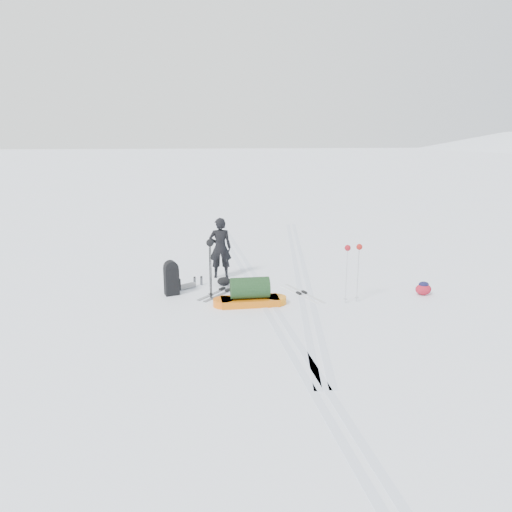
# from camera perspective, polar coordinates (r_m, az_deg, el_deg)

# --- Properties ---
(ground) EXTENTS (200.00, 200.00, 0.00)m
(ground) POSITION_cam_1_polar(r_m,az_deg,el_deg) (12.42, 0.51, -4.15)
(ground) COLOR white
(ground) RESTS_ON ground
(snow_hill_backdrop) EXTENTS (359.50, 192.00, 162.45)m
(snow_hill_backdrop) POSITION_cam_1_polar(r_m,az_deg,el_deg) (136.35, 24.42, -19.55)
(snow_hill_backdrop) COLOR white
(snow_hill_backdrop) RESTS_ON ground
(ski_tracks) EXTENTS (3.38, 17.97, 0.01)m
(ski_tracks) POSITION_cam_1_polar(r_m,az_deg,el_deg) (13.33, 2.68, -2.86)
(ski_tracks) COLOR silver
(ski_tracks) RESTS_ON ground
(skier) EXTENTS (0.63, 0.43, 1.65)m
(skier) POSITION_cam_1_polar(r_m,az_deg,el_deg) (13.48, -4.11, 0.94)
(skier) COLOR black
(skier) RESTS_ON ground
(pulk_sled) EXTENTS (1.72, 0.59, 0.65)m
(pulk_sled) POSITION_cam_1_polar(r_m,az_deg,el_deg) (11.47, -0.70, -4.41)
(pulk_sled) COLOR #D0620C
(pulk_sled) RESTS_ON ground
(expedition_rucksack) EXTENTS (0.78, 0.78, 0.86)m
(expedition_rucksack) POSITION_cam_1_polar(r_m,az_deg,el_deg) (12.33, -9.42, -2.56)
(expedition_rucksack) COLOR black
(expedition_rucksack) RESTS_ON ground
(ski_poles_black) EXTENTS (0.18, 0.21, 1.46)m
(ski_poles_black) POSITION_cam_1_polar(r_m,az_deg,el_deg) (11.67, -5.27, 0.68)
(ski_poles_black) COLOR black
(ski_poles_black) RESTS_ON ground
(ski_poles_silver) EXTENTS (0.44, 0.21, 1.39)m
(ski_poles_silver) POSITION_cam_1_polar(r_m,az_deg,el_deg) (11.58, 11.05, 0.22)
(ski_poles_silver) COLOR silver
(ski_poles_silver) RESTS_ON ground
(touring_skis_grey) EXTENTS (1.41, 1.63, 0.07)m
(touring_skis_grey) POSITION_cam_1_polar(r_m,az_deg,el_deg) (12.53, -3.55, -3.94)
(touring_skis_grey) COLOR gray
(touring_skis_grey) RESTS_ON ground
(touring_skis_white) EXTENTS (0.87, 1.62, 0.06)m
(touring_skis_white) POSITION_cam_1_polar(r_m,az_deg,el_deg) (12.33, 5.22, -4.29)
(touring_skis_white) COLOR white
(touring_skis_white) RESTS_ON ground
(rope_coil) EXTENTS (0.46, 0.46, 0.05)m
(rope_coil) POSITION_cam_1_polar(r_m,az_deg,el_deg) (11.72, -0.44, -5.15)
(rope_coil) COLOR #61C1EB
(rope_coil) RESTS_ON ground
(small_daypack) EXTENTS (0.40, 0.30, 0.33)m
(small_daypack) POSITION_cam_1_polar(r_m,az_deg,el_deg) (12.85, 18.59, -3.53)
(small_daypack) COLOR maroon
(small_daypack) RESTS_ON ground
(thermos_pair) EXTENTS (0.25, 0.17, 0.26)m
(thermos_pair) POSITION_cam_1_polar(r_m,az_deg,el_deg) (12.97, -6.66, -2.88)
(thermos_pair) COLOR #515458
(thermos_pair) RESTS_ON ground
(stuff_sack) EXTENTS (0.43, 0.37, 0.22)m
(stuff_sack) POSITION_cam_1_polar(r_m,az_deg,el_deg) (12.95, -3.69, -2.89)
(stuff_sack) COLOR black
(stuff_sack) RESTS_ON ground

